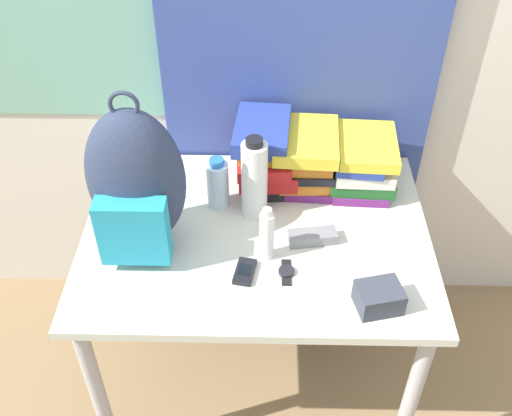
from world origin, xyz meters
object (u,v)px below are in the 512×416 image
at_px(book_stack_left, 265,153).
at_px(sports_bottle, 254,179).
at_px(book_stack_center, 307,157).
at_px(cell_phone, 245,272).
at_px(camera_pouch, 379,298).
at_px(book_stack_right, 362,162).
at_px(water_bottle, 218,184).
at_px(wristwatch, 286,272).
at_px(backpack, 136,184).
at_px(sunscreen_bottle, 267,235).
at_px(sunglasses_case, 312,237).

bearing_deg(book_stack_left, sports_bottle, -100.94).
relative_size(book_stack_center, cell_phone, 2.56).
height_order(sports_bottle, camera_pouch, sports_bottle).
bearing_deg(book_stack_left, book_stack_center, -2.24).
bearing_deg(book_stack_center, camera_pouch, -72.29).
relative_size(book_stack_right, cell_phone, 2.70).
height_order(book_stack_left, book_stack_center, book_stack_left).
height_order(water_bottle, wristwatch, water_bottle).
distance_m(cell_phone, camera_pouch, 0.39).
bearing_deg(wristwatch, book_stack_center, 80.10).
bearing_deg(book_stack_right, water_bottle, -165.11).
xyz_separation_m(book_stack_center, water_bottle, (-0.30, -0.13, -0.02)).
bearing_deg(backpack, sunscreen_bottle, -9.04).
height_order(water_bottle, sunglasses_case, water_bottle).
xyz_separation_m(book_stack_right, sunglasses_case, (-0.18, -0.30, -0.07)).
bearing_deg(sunglasses_case, wristwatch, -121.41).
distance_m(book_stack_right, water_bottle, 0.50).
distance_m(book_stack_right, wristwatch, 0.51).
bearing_deg(book_stack_center, wristwatch, -99.90).
bearing_deg(sports_bottle, water_bottle, 162.74).
bearing_deg(book_stack_center, backpack, -149.42).
relative_size(water_bottle, sunglasses_case, 1.19).
height_order(water_bottle, sunscreen_bottle, sunscreen_bottle).
height_order(book_stack_center, cell_phone, book_stack_center).
distance_m(sunglasses_case, camera_pouch, 0.31).
bearing_deg(wristwatch, camera_pouch, -25.56).
relative_size(book_stack_center, wristwatch, 2.67).
relative_size(water_bottle, cell_phone, 1.73).
distance_m(backpack, book_stack_right, 0.78).
relative_size(water_bottle, sports_bottle, 0.64).
bearing_deg(water_bottle, sunscreen_bottle, -55.81).
bearing_deg(book_stack_right, sunglasses_case, -121.21).
height_order(water_bottle, sports_bottle, sports_bottle).
distance_m(cell_phone, sunglasses_case, 0.25).
height_order(backpack, sports_bottle, backpack).
height_order(book_stack_center, book_stack_right, book_stack_center).
relative_size(sports_bottle, sunglasses_case, 1.86).
xyz_separation_m(water_bottle, cell_phone, (0.10, -0.31, -0.08)).
bearing_deg(cell_phone, book_stack_left, 82.90).
relative_size(sports_bottle, wristwatch, 2.82).
height_order(book_stack_left, camera_pouch, book_stack_left).
distance_m(book_stack_center, cell_phone, 0.49).
height_order(book_stack_left, book_stack_right, book_stack_left).
bearing_deg(book_stack_center, sunglasses_case, -88.55).
height_order(book_stack_center, sunglasses_case, book_stack_center).
bearing_deg(sunscreen_bottle, sports_bottle, 101.56).
distance_m(water_bottle, camera_pouch, 0.64).
xyz_separation_m(book_stack_center, book_stack_right, (0.19, 0.00, -0.02)).
relative_size(camera_pouch, wristwatch, 1.36).
distance_m(book_stack_right, sports_bottle, 0.40).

